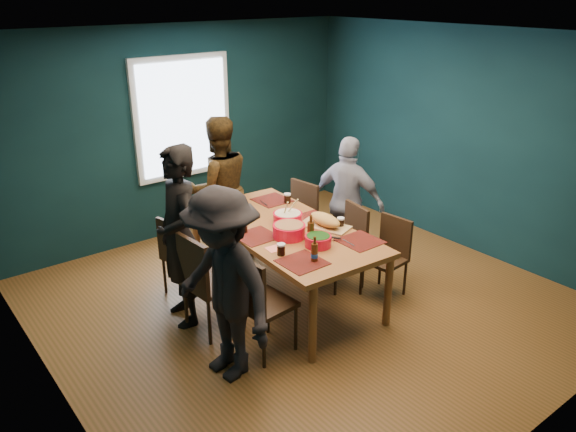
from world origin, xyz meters
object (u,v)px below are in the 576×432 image
person_right (348,202)px  person_near_left (223,286)px  person_back (218,189)px  chair_right_far (298,215)px  bowl_herbs (318,240)px  dining_table (285,234)px  chair_left_mid (204,278)px  bowl_dumpling (288,218)px  chair_left_near (257,298)px  person_far_left (180,237)px  cutting_board (325,221)px  bowl_salad (289,230)px  chair_left_far (179,251)px  chair_right_mid (348,239)px  chair_right_near (389,250)px

person_right → person_near_left: person_near_left is taller
person_right → person_back: bearing=25.7°
chair_right_far → bowl_herbs: size_ratio=3.77×
dining_table → person_near_left: (-1.15, -0.66, 0.09)m
dining_table → chair_left_mid: size_ratio=2.22×
bowl_dumpling → chair_left_near: bearing=-142.3°
chair_left_near → person_back: size_ratio=0.57×
person_far_left → bowl_dumpling: size_ratio=5.90×
person_back → cutting_board: (0.30, -1.57, 0.02)m
chair_left_near → person_right: person_right is taller
person_back → person_near_left: size_ratio=1.03×
chair_left_near → bowl_salad: bearing=25.7°
chair_left_far → cutting_board: size_ratio=1.37×
person_back → chair_left_far: bearing=47.5°
chair_right_mid → person_back: (-0.73, 1.48, 0.34)m
chair_left_near → chair_right_mid: 1.62m
chair_right_mid → person_near_left: size_ratio=0.54×
chair_right_far → bowl_herbs: chair_right_far is taller
bowl_salad → bowl_dumpling: size_ratio=1.06×
chair_right_far → chair_right_mid: bearing=-95.4°
dining_table → chair_left_near: size_ratio=2.27×
person_far_left → person_back: size_ratio=1.03×
dining_table → chair_left_near: 1.01m
person_back → bowl_herbs: size_ratio=6.90×
dining_table → person_far_left: person_far_left is taller
dining_table → person_back: 1.34m
chair_left_far → bowl_salad: bearing=-66.1°
person_near_left → bowl_salad: bearing=107.7°
chair_left_near → bowl_dumpling: bearing=32.4°
chair_left_mid → person_right: person_right is taller
bowl_salad → person_back: bearing=84.7°
bowl_dumpling → bowl_herbs: size_ratio=1.20×
chair_left_mid → dining_table: bearing=-3.3°
chair_right_far → person_right: size_ratio=0.62×
chair_right_mid → person_near_left: 2.01m
person_near_left → dining_table: bearing=114.0°
person_far_left → chair_left_near: bearing=23.7°
person_near_left → bowl_herbs: (1.13, 0.12, 0.04)m
chair_left_far → person_right: (1.95, -0.51, 0.25)m
chair_left_near → cutting_board: size_ratio=1.53×
person_far_left → bowl_salad: person_far_left is taller
person_near_left → person_right: bearing=106.0°
person_near_left → cutting_board: 1.54m
chair_right_near → bowl_salad: (-1.07, 0.36, 0.40)m
dining_table → cutting_board: 0.43m
dining_table → chair_left_mid: bearing=-175.4°
chair_right_near → chair_right_mid: bearing=108.8°
person_right → cutting_board: size_ratio=2.38×
chair_right_near → bowl_salad: size_ratio=2.68×
chair_left_far → bowl_salad: size_ratio=2.77×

